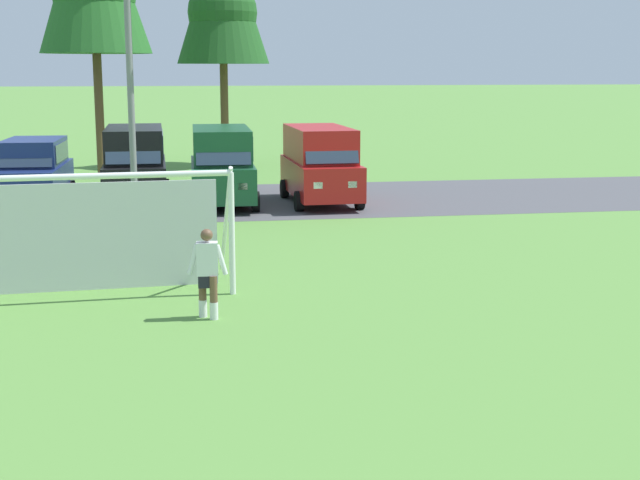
% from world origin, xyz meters
% --- Properties ---
extents(ground_plane, '(400.00, 400.00, 0.00)m').
position_xyz_m(ground_plane, '(0.00, 15.00, 0.00)').
color(ground_plane, '#598C3D').
extents(parking_lot_strip, '(52.00, 8.40, 0.01)m').
position_xyz_m(parking_lot_strip, '(0.00, 27.40, 0.00)').
color(parking_lot_strip, '#4C4C51').
rests_on(parking_lot_strip, ground).
extents(soccer_goal, '(7.52, 2.39, 2.57)m').
position_xyz_m(soccer_goal, '(-3.08, 15.17, 1.29)').
color(soccer_goal, white).
rests_on(soccer_goal, ground).
extents(player_midfield_center, '(0.73, 0.35, 1.64)m').
position_xyz_m(player_midfield_center, '(0.06, 12.91, 0.82)').
color(player_midfield_center, brown).
rests_on(player_midfield_center, ground).
extents(parked_car_slot_far_left, '(2.27, 4.67, 2.16)m').
position_xyz_m(parked_car_slot_far_left, '(-4.91, 27.45, 1.11)').
color(parked_car_slot_far_left, navy).
rests_on(parked_car_slot_far_left, ground).
extents(parked_car_slot_left, '(2.24, 4.82, 2.52)m').
position_xyz_m(parked_car_slot_left, '(-1.67, 27.27, 1.34)').
color(parked_car_slot_left, black).
rests_on(parked_car_slot_left, ground).
extents(parked_car_slot_center_left, '(2.29, 4.85, 2.52)m').
position_xyz_m(parked_car_slot_center_left, '(1.13, 26.54, 1.34)').
color(parked_car_slot_center_left, '#194C2D').
rests_on(parked_car_slot_center_left, ground).
extents(parked_car_slot_center, '(2.29, 4.85, 2.52)m').
position_xyz_m(parked_car_slot_center, '(4.36, 26.42, 1.34)').
color(parked_car_slot_center, red).
rests_on(parked_car_slot_center, ground).
extents(street_lamp, '(2.00, 0.32, 6.52)m').
position_xyz_m(street_lamp, '(-1.33, 22.12, 3.40)').
color(street_lamp, slate).
rests_on(street_lamp, ground).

